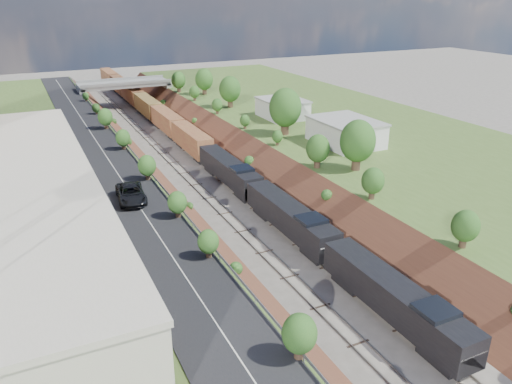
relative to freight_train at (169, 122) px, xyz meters
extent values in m
cube|color=#466027|center=(30.40, -29.03, -0.22)|extent=(44.00, 180.00, 5.00)
cube|color=brown|center=(-13.60, -29.03, -2.72)|extent=(10.00, 180.00, 10.00)
cube|color=brown|center=(8.40, -29.03, -2.72)|extent=(10.00, 180.00, 10.00)
cube|color=gray|center=(-5.20, -29.03, -2.63)|extent=(1.58, 180.00, 0.18)
cube|color=gray|center=(0.00, -29.03, -2.63)|extent=(1.58, 180.00, 0.18)
cube|color=black|center=(-18.10, -29.03, 2.33)|extent=(8.00, 180.00, 0.10)
cube|color=#99999E|center=(-14.00, -29.03, 2.83)|extent=(0.06, 171.00, 0.30)
cube|color=brown|center=(-30.60, -51.03, 3.38)|extent=(14.00, 62.00, 2.20)
cube|color=beige|center=(-30.60, -51.03, 6.63)|extent=(14.00, 62.00, 4.30)
cube|color=beige|center=(-30.60, -51.03, 9.03)|extent=(14.30, 62.30, 0.50)
cube|color=gray|center=(-14.10, 32.97, 0.38)|extent=(1.50, 8.00, 6.20)
cube|color=gray|center=(8.90, 32.97, 0.38)|extent=(1.50, 8.00, 6.20)
cube|color=gray|center=(-2.60, 32.97, 3.48)|extent=(24.00, 8.00, 1.00)
cube|color=gray|center=(-2.60, 28.97, 4.28)|extent=(24.00, 0.30, 0.80)
cube|color=gray|center=(-2.60, 36.97, 4.28)|extent=(24.00, 0.30, 0.80)
cube|color=silver|center=(20.90, -37.03, 4.28)|extent=(9.00, 12.00, 4.00)
cube|color=silver|center=(20.40, -15.03, 4.08)|extent=(8.00, 10.00, 3.60)
cylinder|color=#473323|center=(14.40, -49.03, 3.59)|extent=(1.30, 1.30, 2.62)
ellipsoid|color=#22551E|center=(14.40, -49.03, 6.74)|extent=(5.25, 5.25, 6.30)
cylinder|color=#473323|center=(-14.40, -69.03, 2.89)|extent=(0.66, 0.66, 1.22)
ellipsoid|color=#22551E|center=(-14.40, -69.03, 4.36)|extent=(2.45, 2.45, 2.94)
cube|color=black|center=(0.00, -81.82, -2.27)|extent=(2.40, 4.00, 0.90)
cube|color=black|center=(0.00, -75.12, -0.21)|extent=(3.24, 19.41, 3.23)
cube|color=black|center=(0.00, -83.32, -0.92)|extent=(2.98, 3.00, 1.80)
cube|color=silver|center=(0.00, -83.32, 0.08)|extent=(2.98, 3.00, 0.15)
cube|color=black|center=(0.00, -80.32, 1.38)|extent=(3.17, 3.10, 0.90)
cube|color=black|center=(0.00, -54.71, -0.21)|extent=(3.24, 19.41, 3.23)
cube|color=black|center=(0.00, -34.30, -0.21)|extent=(3.24, 19.41, 3.23)
cube|color=brown|center=(0.00, 27.93, 0.12)|extent=(3.24, 103.05, 3.88)
imported|color=black|center=(-18.54, -46.71, 3.37)|extent=(3.95, 7.46, 2.00)
camera|label=1|loc=(-29.58, -106.01, 27.09)|focal=35.00mm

